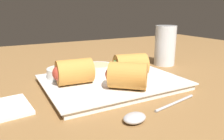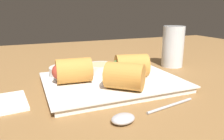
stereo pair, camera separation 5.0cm
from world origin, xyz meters
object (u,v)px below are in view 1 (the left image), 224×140
at_px(dipping_bowl_near, 99,68).
at_px(drinking_glass, 165,45).
at_px(dipping_bowl_far, 63,72).
at_px(serving_plate, 112,82).
at_px(spoon, 141,115).

height_order(dipping_bowl_near, drinking_glass, drinking_glass).
bearing_deg(dipping_bowl_near, dipping_bowl_far, 174.03).
bearing_deg(dipping_bowl_far, drinking_glass, 4.65).
bearing_deg(dipping_bowl_near, serving_plate, -82.83).
height_order(serving_plate, dipping_bowl_near, dipping_bowl_near).
bearing_deg(dipping_bowl_far, spoon, -75.40).
bearing_deg(dipping_bowl_far, serving_plate, -35.23).
xyz_separation_m(serving_plate, dipping_bowl_near, (-0.01, 0.06, 0.02)).
bearing_deg(spoon, serving_plate, 78.12).
xyz_separation_m(dipping_bowl_near, drinking_glass, (0.25, 0.04, 0.03)).
bearing_deg(spoon, dipping_bowl_near, 82.99).
height_order(spoon, drinking_glass, drinking_glass).
xyz_separation_m(serving_plate, spoon, (-0.03, -0.17, -0.00)).
relative_size(spoon, drinking_glass, 1.48).
xyz_separation_m(dipping_bowl_near, dipping_bowl_far, (-0.09, 0.01, 0.00)).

